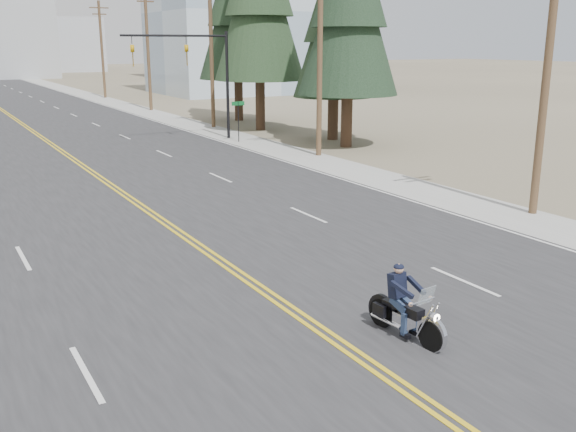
% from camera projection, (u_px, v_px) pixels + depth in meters
% --- Properties ---
extents(ground_plane, '(400.00, 400.00, 0.00)m').
position_uv_depth(ground_plane, '(422.00, 402.00, 11.50)').
color(ground_plane, '#776D56').
rests_on(ground_plane, ground).
extents(sidewalk_right, '(3.00, 200.00, 0.01)m').
position_uv_depth(sidewalk_right, '(97.00, 98.00, 75.61)').
color(sidewalk_right, '#A5A5A0').
rests_on(sidewalk_right, ground).
extents(traffic_mast_right, '(7.10, 0.26, 7.00)m').
position_uv_depth(traffic_mast_right, '(198.00, 64.00, 41.32)').
color(traffic_mast_right, black).
rests_on(traffic_mast_right, ground).
extents(street_sign, '(0.90, 0.06, 2.62)m').
position_uv_depth(street_sign, '(238.00, 114.00, 41.34)').
color(street_sign, black).
rests_on(street_sign, ground).
extents(utility_pole_a, '(2.20, 0.30, 11.00)m').
position_uv_depth(utility_pole_a, '(548.00, 58.00, 22.73)').
color(utility_pole_a, brown).
rests_on(utility_pole_a, ground).
extents(utility_pole_b, '(2.20, 0.30, 11.50)m').
position_uv_depth(utility_pole_b, '(320.00, 48.00, 35.21)').
color(utility_pole_b, brown).
rests_on(utility_pole_b, ground).
extents(utility_pole_c, '(2.20, 0.30, 11.00)m').
position_uv_depth(utility_pole_c, '(211.00, 50.00, 47.83)').
color(utility_pole_c, brown).
rests_on(utility_pole_c, ground).
extents(utility_pole_d, '(2.20, 0.30, 11.50)m').
position_uv_depth(utility_pole_d, '(148.00, 46.00, 60.32)').
color(utility_pole_d, brown).
rests_on(utility_pole_d, ground).
extents(utility_pole_e, '(2.20, 0.30, 11.00)m').
position_uv_depth(utility_pole_e, '(102.00, 48.00, 74.61)').
color(utility_pole_e, brown).
rests_on(utility_pole_e, ground).
extents(glass_building, '(24.00, 16.00, 20.00)m').
position_uv_depth(glass_building, '(251.00, 13.00, 82.90)').
color(glass_building, '#9EB5CC').
rests_on(glass_building, ground).
extents(haze_bldg_b, '(18.00, 14.00, 14.00)m').
position_uv_depth(haze_bldg_b, '(1.00, 39.00, 118.13)').
color(haze_bldg_b, '#ADB2B7').
rests_on(haze_bldg_b, ground).
extents(haze_bldg_c, '(16.00, 12.00, 18.00)m').
position_uv_depth(haze_bldg_c, '(193.00, 28.00, 120.48)').
color(haze_bldg_c, '#B7BCC6').
rests_on(haze_bldg_c, ground).
extents(haze_bldg_e, '(14.00, 14.00, 12.00)m').
position_uv_depth(haze_bldg_e, '(68.00, 45.00, 147.50)').
color(haze_bldg_e, '#B7BCC6').
rests_on(haze_bldg_e, ground).
extents(motorcyclist, '(1.10, 2.16, 1.63)m').
position_uv_depth(motorcyclist, '(407.00, 303.00, 13.78)').
color(motorcyclist, black).
rests_on(motorcyclist, ground).
extents(conifer_mid, '(5.31, 5.31, 14.16)m').
position_uv_depth(conifer_mid, '(335.00, 13.00, 40.90)').
color(conifer_mid, '#382619').
rests_on(conifer_mid, ground).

